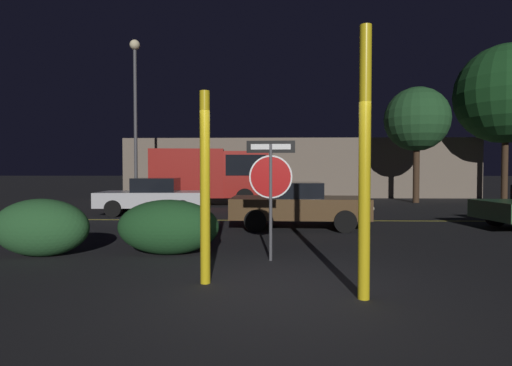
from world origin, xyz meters
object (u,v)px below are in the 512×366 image
yellow_pole_left (205,188)px  delivery_truck (214,173)px  yellow_pole_right (365,163)px  street_lamp (135,96)px  passing_car_2 (298,204)px  hedge_bush_1 (168,227)px  passing_car_1 (154,196)px  stop_sign (271,176)px  hedge_bush_0 (41,227)px  tree_1 (417,120)px  tree_0 (506,94)px

yellow_pole_left → delivery_truck: 13.43m
delivery_truck → yellow_pole_right: bearing=10.6°
yellow_pole_right → street_lamp: size_ratio=0.44×
yellow_pole_right → passing_car_2: yellow_pole_right is taller
hedge_bush_1 → passing_car_1: (-2.38, 7.21, 0.15)m
yellow_pole_left → hedge_bush_1: (-1.04, 1.99, -0.85)m
stop_sign → delivery_truck: 12.12m
passing_car_2 → yellow_pole_left: bearing=-15.0°
yellow_pole_left → passing_car_1: yellow_pole_left is taller
hedge_bush_0 → passing_car_1: 7.46m
hedge_bush_1 → street_lamp: size_ratio=0.25×
hedge_bush_0 → delivery_truck: size_ratio=0.33×
hedge_bush_0 → stop_sign: bearing=-3.1°
street_lamp → tree_1: bearing=6.5°
street_lamp → stop_sign: bearing=-61.5°
passing_car_1 → delivery_truck: (1.69, 4.12, 0.84)m
yellow_pole_left → tree_1: (8.51, 15.03, 2.87)m
stop_sign → yellow_pole_left: size_ratio=0.78×
stop_sign → tree_0: bearing=51.3°
stop_sign → passing_car_2: (0.80, 4.25, -0.86)m
passing_car_1 → street_lamp: 6.58m
stop_sign → tree_1: tree_1 is taller
stop_sign → tree_1: 15.73m
street_lamp → hedge_bush_1: bearing=-68.6°
passing_car_2 → tree_1: (6.75, 9.27, 3.59)m
hedge_bush_1 → street_lamp: street_lamp is taller
tree_0 → tree_1: tree_0 is taller
yellow_pole_left → stop_sign: bearing=57.5°
yellow_pole_left → street_lamp: bearing=112.4°
street_lamp → delivery_truck: bearing=-1.8°
passing_car_2 → tree_0: size_ratio=0.48×
passing_car_2 → yellow_pole_right: bearing=5.4°
yellow_pole_left → yellow_pole_right: (2.13, -0.65, 0.34)m
street_lamp → tree_1: street_lamp is taller
delivery_truck → tree_1: size_ratio=0.94×
yellow_pole_left → passing_car_1: 9.84m
yellow_pole_right → hedge_bush_1: size_ratio=1.74×
passing_car_1 → tree_0: tree_0 is taller
yellow_pole_left → delivery_truck: (-1.73, 13.32, 0.13)m
stop_sign → tree_1: bearing=62.9°
passing_car_1 → passing_car_2: 6.22m
yellow_pole_right → hedge_bush_1: 4.30m
stop_sign → hedge_bush_1: stop_sign is taller
yellow_pole_right → street_lamp: bearing=118.5°
yellow_pole_left → hedge_bush_1: 2.40m
hedge_bush_0 → tree_0: 22.92m
tree_0 → tree_1: bearing=-167.6°
delivery_truck → tree_1: (10.24, 1.71, 2.74)m
hedge_bush_1 → tree_1: bearing=53.8°
passing_car_2 → stop_sign: bearing=-8.7°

